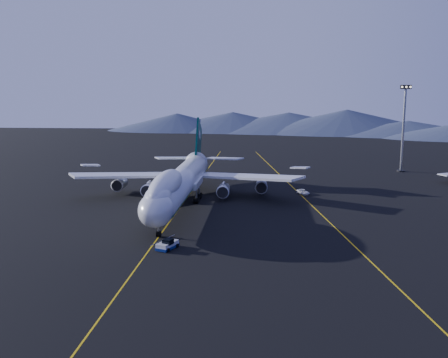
# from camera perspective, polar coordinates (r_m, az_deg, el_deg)

# --- Properties ---
(ground) EXTENTS (500.00, 500.00, 0.00)m
(ground) POSITION_cam_1_polar(r_m,az_deg,el_deg) (119.99, -4.87, -3.00)
(ground) COLOR black
(ground) RESTS_ON ground
(taxiway_line_main) EXTENTS (0.25, 220.00, 0.01)m
(taxiway_line_main) POSITION_cam_1_polar(r_m,az_deg,el_deg) (119.99, -4.87, -3.00)
(taxiway_line_main) COLOR #E3B70D
(taxiway_line_main) RESTS_ON ground
(taxiway_line_side) EXTENTS (28.08, 198.09, 0.01)m
(taxiway_line_side) POSITION_cam_1_polar(r_m,az_deg,el_deg) (128.65, 9.19, -2.21)
(taxiway_line_side) COLOR #E3B70D
(taxiway_line_side) RESTS_ON ground
(boeing_747) EXTENTS (59.62, 72.43, 19.37)m
(boeing_747) POSITION_cam_1_polar(r_m,az_deg,el_deg) (118.86, -4.90, -0.26)
(boeing_747) COLOR silver
(boeing_747) RESTS_ON ground
(pushback_tug) EXTENTS (3.70, 4.88, 1.90)m
(pushback_tug) POSITION_cam_1_polar(r_m,az_deg,el_deg) (87.42, -6.49, -7.56)
(pushback_tug) COLOR silver
(pushback_tug) RESTS_ON ground
(service_van) EXTENTS (3.60, 5.13, 1.30)m
(service_van) POSITION_cam_1_polar(r_m,az_deg,el_deg) (133.68, 9.01, -1.46)
(service_van) COLOR silver
(service_van) RESTS_ON ground
(floodlight_mast) EXTENTS (3.59, 2.69, 29.06)m
(floodlight_mast) POSITION_cam_1_polar(r_m,az_deg,el_deg) (178.83, 19.81, 5.48)
(floodlight_mast) COLOR black
(floodlight_mast) RESTS_ON ground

